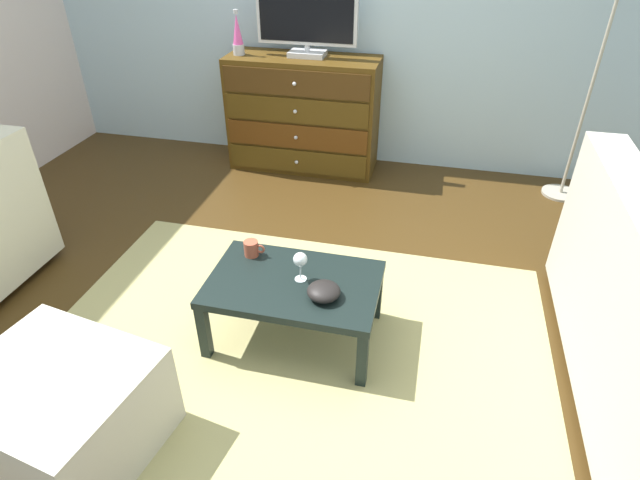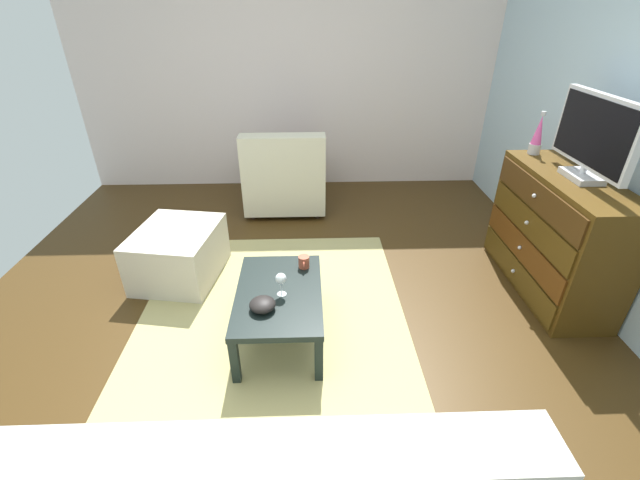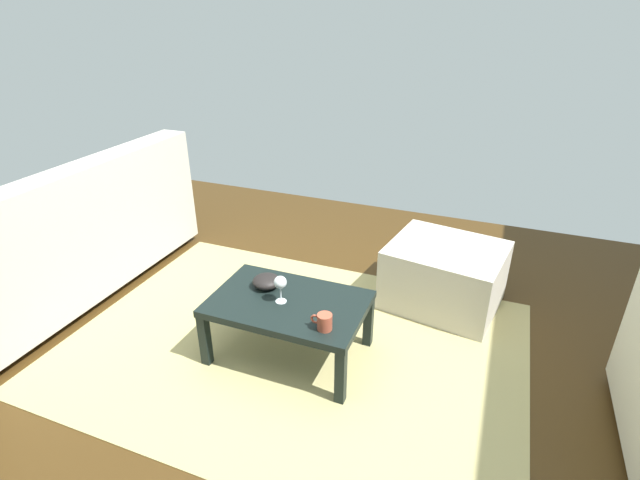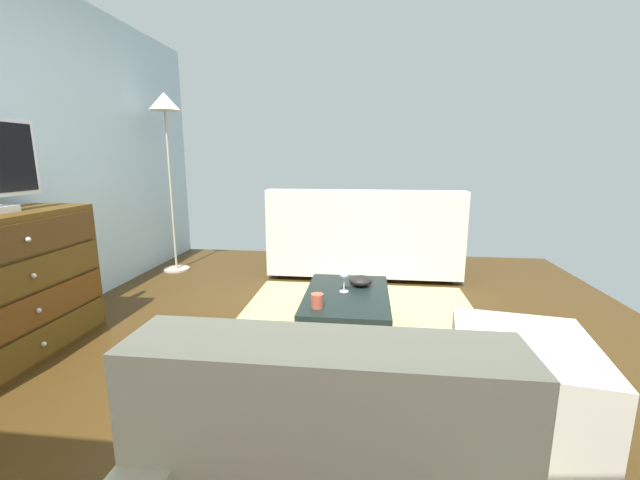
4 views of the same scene
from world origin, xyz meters
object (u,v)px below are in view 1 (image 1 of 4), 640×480
object	(u,v)px
lava_lamp	(238,35)
bowl_decorative	(324,291)
mug	(252,248)
tv	(307,16)
ottoman	(62,411)
coffee_table	(294,288)
dresser	(303,114)
wine_glass	(300,260)

from	to	relation	value
lava_lamp	bowl_decorative	size ratio (longest dim) A/B	2.07
mug	tv	bearing A→B (deg)	95.67
tv	ottoman	distance (m)	3.09
lava_lamp	ottoman	size ratio (longest dim) A/B	0.47
lava_lamp	ottoman	bearing A→B (deg)	-84.61
tv	coffee_table	xyz separation A→B (m)	(0.46, -2.06, -0.90)
dresser	coffee_table	distance (m)	2.10
bowl_decorative	ottoman	distance (m)	1.20
dresser	wine_glass	bearing A→B (deg)	-75.39
wine_glass	ottoman	distance (m)	1.19
mug	ottoman	size ratio (longest dim) A/B	0.16
dresser	bowl_decorative	world-z (taller)	dresser
tv	bowl_decorative	distance (m)	2.38
coffee_table	ottoman	world-z (taller)	ottoman
lava_lamp	wine_glass	xyz separation A→B (m)	(1.03, -1.97, -0.59)
lava_lamp	ottoman	xyz separation A→B (m)	(0.27, -2.84, -0.85)
dresser	wine_glass	size ratio (longest dim) A/B	7.70
mug	ottoman	xyz separation A→B (m)	(-0.46, -1.01, -0.19)
coffee_table	bowl_decorative	bearing A→B (deg)	-26.47
lava_lamp	mug	xyz separation A→B (m)	(0.73, -1.83, -0.66)
lava_lamp	coffee_table	bearing A→B (deg)	-63.41
coffee_table	wine_glass	size ratio (longest dim) A/B	5.39
tv	lava_lamp	world-z (taller)	tv
wine_glass	lava_lamp	bearing A→B (deg)	117.55
coffee_table	mug	bearing A→B (deg)	149.29
dresser	lava_lamp	size ratio (longest dim) A/B	3.66
wine_glass	ottoman	world-z (taller)	wine_glass
ottoman	tv	bearing A→B (deg)	84.73
dresser	bowl_decorative	distance (m)	2.23
lava_lamp	coffee_table	xyz separation A→B (m)	(1.00, -2.00, -0.75)
bowl_decorative	coffee_table	bearing A→B (deg)	153.53
coffee_table	dresser	bearing A→B (deg)	103.64
mug	bowl_decorative	size ratio (longest dim) A/B	0.72
wine_glass	mug	world-z (taller)	wine_glass
mug	ottoman	world-z (taller)	mug
wine_glass	dresser	bearing A→B (deg)	104.61
dresser	mug	distance (m)	1.89
tv	dresser	bearing A→B (deg)	-144.12
lava_lamp	wine_glass	world-z (taller)	lava_lamp
tv	ottoman	xyz separation A→B (m)	(-0.27, -2.91, -1.00)
ottoman	mug	bearing A→B (deg)	65.66
tv	bowl_decorative	xyz separation A→B (m)	(0.64, -2.15, -0.81)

